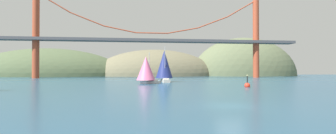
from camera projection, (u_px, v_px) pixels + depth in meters
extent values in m
plane|color=navy|center=(230.00, 106.00, 24.35)|extent=(360.00, 360.00, 0.00)
ellipsoid|color=#5B6647|center=(244.00, 76.00, 166.16)|extent=(64.99, 44.00, 46.90)
ellipsoid|color=#4C5B3D|center=(49.00, 76.00, 150.75)|extent=(85.28, 44.00, 31.27)
ellipsoid|color=#6B664C|center=(155.00, 76.00, 158.79)|extent=(72.37, 44.00, 31.06)
cylinder|color=#A34228|center=(36.00, 35.00, 112.23)|extent=(2.80, 2.80, 35.89)
cylinder|color=#A34228|center=(256.00, 39.00, 125.22)|extent=(2.80, 2.80, 35.89)
cube|color=#47474C|center=(152.00, 41.00, 118.70)|extent=(132.94, 6.00, 1.20)
cylinder|color=#A34228|center=(53.00, 3.00, 113.35)|extent=(14.10, 0.50, 8.48)
cylinder|color=#A34228|center=(87.00, 19.00, 115.11)|extent=(14.03, 0.50, 5.83)
cylinder|color=#A34228|center=(120.00, 29.00, 116.91)|extent=(13.94, 0.50, 3.17)
cylinder|color=#A34228|center=(152.00, 33.00, 118.75)|extent=(13.85, 0.50, 0.50)
cylinder|color=#A34228|center=(183.00, 31.00, 120.62)|extent=(13.94, 0.50, 3.17)
cylinder|color=#A34228|center=(213.00, 22.00, 122.53)|extent=(14.03, 0.50, 5.83)
cylinder|color=#A34228|center=(242.00, 9.00, 124.48)|extent=(14.10, 0.50, 8.48)
cube|color=white|center=(151.00, 82.00, 66.81)|extent=(5.53, 6.21, 0.61)
cube|color=beige|center=(153.00, 80.00, 67.79)|extent=(2.46, 2.54, 0.36)
cylinder|color=#B2B2B7|center=(149.00, 67.00, 66.31)|extent=(0.14, 0.14, 7.10)
cone|color=pink|center=(146.00, 68.00, 65.11)|extent=(6.37, 6.37, 5.72)
cube|color=#B7B2A8|center=(165.00, 81.00, 74.39)|extent=(1.87, 6.84, 0.78)
cube|color=beige|center=(166.00, 79.00, 73.19)|extent=(1.35, 2.21, 0.36)
cylinder|color=#B2B2B7|center=(165.00, 63.00, 75.13)|extent=(0.14, 0.14, 9.22)
cone|color=navy|center=(164.00, 64.00, 76.60)|extent=(4.90, 4.90, 7.91)
sphere|color=red|center=(247.00, 86.00, 52.11)|extent=(1.10, 1.10, 1.10)
cylinder|color=black|center=(247.00, 80.00, 52.12)|extent=(0.20, 0.20, 1.60)
sphere|color=#F2EA99|center=(247.00, 75.00, 52.14)|extent=(0.24, 0.24, 0.24)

